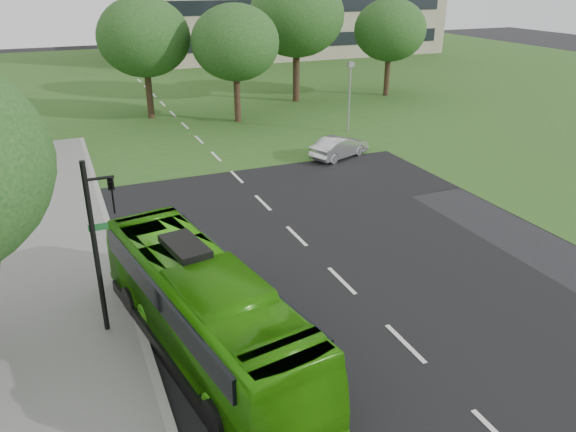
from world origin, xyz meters
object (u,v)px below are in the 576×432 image
Objects in this scene: tree_park_e at (390,30)px; bus at (203,309)px; sedan at (339,147)px; tree_park_c at (235,43)px; traffic_light at (100,236)px; tree_park_b at (144,37)px; tree_park_d at (297,16)px; camera_pole at (350,87)px.

bus is (-24.66, -29.85, -4.16)m from tree_park_e.
tree_park_c is at bearing -7.75° from sedan.
tree_park_e is 38.85m from traffic_light.
traffic_light is at bearing 129.18° from bus.
tree_park_c is 26.67m from traffic_light.
tree_park_b is 0.85× the size of tree_park_d.
tree_park_e reaches higher than sedan.
tree_park_b is 1.84× the size of camera_pole.
tree_park_d is 2.61× the size of sedan.
bus is 25.38m from camera_pole.
tree_park_c is 15.74m from tree_park_e.
tree_park_c is 8.76m from camera_pole.
tree_park_b is 1.06× the size of tree_park_e.
tree_park_c is 27.82m from bus.
tree_park_b is 29.92m from bus.
traffic_light reaches higher than camera_pole.
sedan is at bearing 40.92° from bus.
sedan is 0.83× the size of camera_pole.
tree_park_b reaches higher than sedan.
tree_park_e reaches higher than camera_pole.
sedan is 19.67m from traffic_light.
camera_pole is at bearing -43.77° from tree_park_c.
tree_park_b is at bearing 153.81° from camera_pole.
traffic_light is (-18.62, -28.69, -3.69)m from tree_park_d.
tree_park_d is 11.40m from camera_pole.
tree_park_c is at bearing 59.89° from bus.
tree_park_b is 0.85× the size of bus.
tree_park_d is at bearing 35.70° from tree_park_c.
tree_park_b reaches higher than traffic_light.
tree_park_c is 12.20m from sedan.
camera_pole is (6.05, -5.79, -2.56)m from tree_park_c.
tree_park_c is at bearing -165.17° from tree_park_e.
camera_pole is (17.85, 18.00, -0.17)m from traffic_light.
bus is at bearing -97.26° from tree_park_b.
camera_pole is at bearing -38.39° from tree_park_b.
tree_park_c is (5.71, -3.52, -0.26)m from tree_park_b.
tree_park_d reaches higher than bus.
bus is 2.17× the size of camera_pole.
bus is 19.36m from sedan.
tree_park_e is (15.21, 4.03, -0.01)m from tree_park_c.
camera_pole is at bearing -55.43° from sedan.
tree_park_d is 35.19m from bus.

